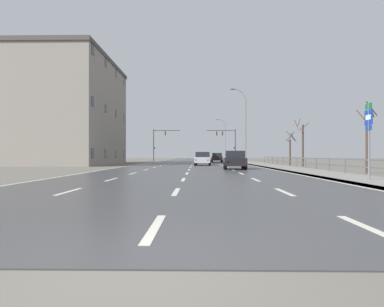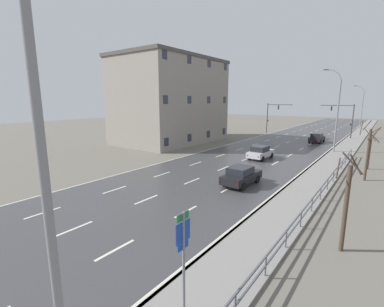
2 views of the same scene
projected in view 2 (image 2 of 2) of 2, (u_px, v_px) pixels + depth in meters
The scene contains 17 objects.
ground_plane at pixel (283, 145), 42.23m from camera, with size 160.00×160.00×0.12m.
road_asphalt_strip at pixel (303, 136), 51.69m from camera, with size 14.00×120.00×0.03m.
sidewalk_right at pixel (353, 140), 46.79m from camera, with size 3.00×120.00×0.12m.
guardrail at pixel (317, 196), 17.33m from camera, with size 0.07×38.26×1.00m.
street_lamp_foreground at pixel (41, 185), 5.48m from camera, with size 2.63×0.24×10.52m.
street_lamp_midground at pixel (337, 112), 34.71m from camera, with size 2.25×0.24×10.88m.
street_lamp_distant at pixel (361, 108), 64.07m from camera, with size 2.31×0.24×10.39m.
highway_sign at pixel (183, 251), 8.23m from camera, with size 0.09×0.68×3.56m.
traffic_signal_right at pixel (344, 115), 48.11m from camera, with size 5.58×0.36×6.20m.
traffic_signal_left at pixel (272, 114), 56.13m from camera, with size 5.17×0.36×6.23m.
car_far_right at pixel (241, 175), 21.80m from camera, with size 1.98×4.18×1.57m.
car_distant at pixel (317, 138), 43.79m from camera, with size 1.88×4.12×1.57m.
car_near_left at pixel (261, 152), 31.53m from camera, with size 2.00×4.19×1.57m.
brick_building at pixel (171, 101), 43.91m from camera, with size 11.60×18.24×13.58m.
bare_tree_near at pixel (346, 205), 11.91m from camera, with size 1.05×1.00×4.72m.
bare_tree_mid at pixel (367, 152), 22.75m from camera, with size 1.44×1.49×5.22m.
bare_tree_far at pixel (370, 151), 26.60m from camera, with size 1.36×1.48×4.15m.
Camera 2 is at (13.04, 5.85, 6.84)m, focal length 24.91 mm.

